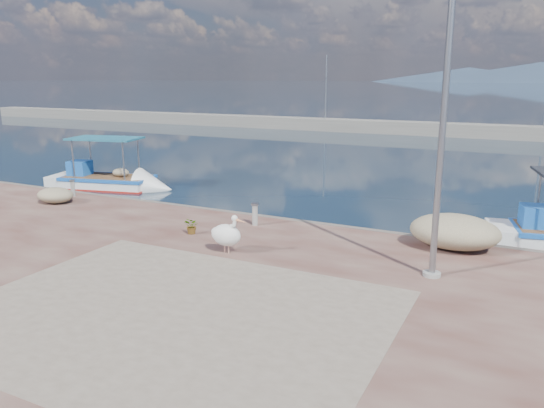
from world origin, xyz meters
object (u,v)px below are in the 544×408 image
at_px(boat_left, 107,183).
at_px(pelican, 227,234).
at_px(lamp_post, 442,144).
at_px(bollard_near, 255,213).

bearing_deg(boat_left, pelican, -45.59).
distance_m(lamp_post, bollard_near, 7.15).
relative_size(boat_left, pelican, 5.26).
distance_m(pelican, bollard_near, 2.98).
xyz_separation_m(boat_left, lamp_post, (16.76, -6.35, 3.57)).
height_order(pelican, bollard_near, pelican).
relative_size(pelican, bollard_near, 1.59).
distance_m(boat_left, bollard_near, 11.41).
bearing_deg(bollard_near, pelican, -77.00).
distance_m(pelican, lamp_post, 6.21).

